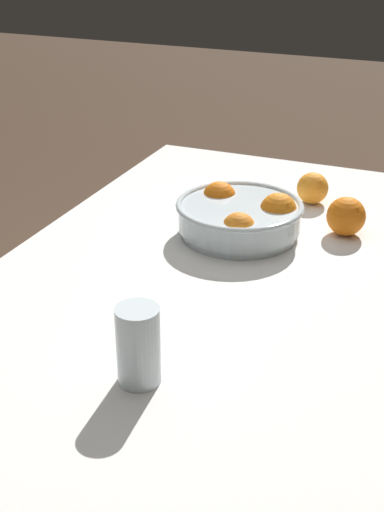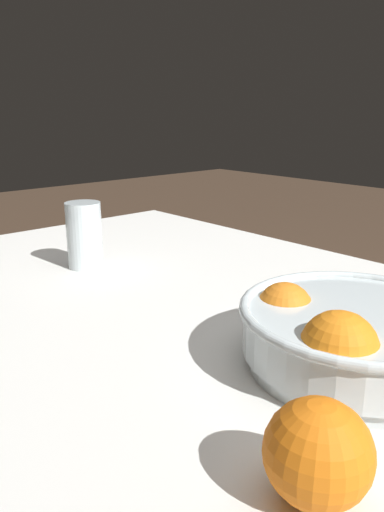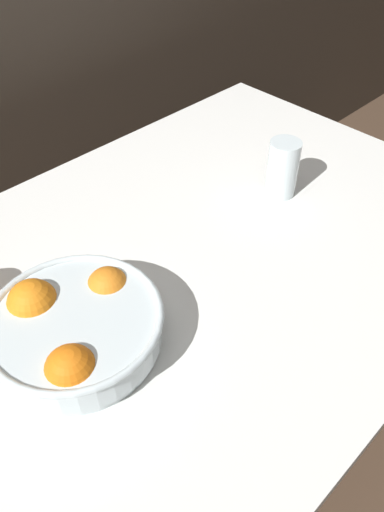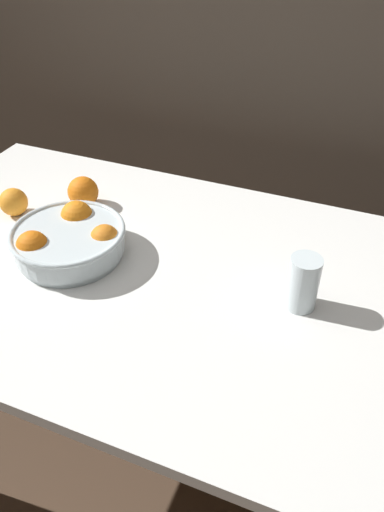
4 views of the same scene
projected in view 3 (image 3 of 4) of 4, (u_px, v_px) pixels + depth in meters
name	position (u px, v px, depth m)	size (l,w,h in m)	color
ground_plane	(172.00, 459.00, 1.41)	(12.00, 12.00, 0.00)	#4C3828
dining_table	(162.00, 303.00, 0.95)	(1.42, 0.86, 0.74)	white
fruit_bowl	(75.00, 328.00, 0.76)	(0.27, 0.27, 0.10)	silver
juice_glass	(282.00, 170.00, 1.04)	(0.07, 0.07, 0.12)	#F4A314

